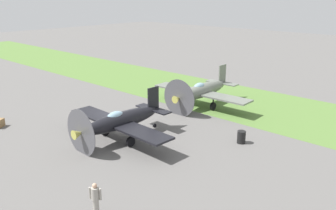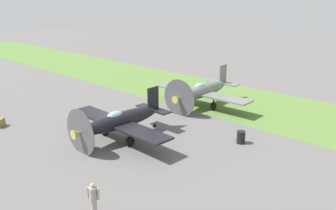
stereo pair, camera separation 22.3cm
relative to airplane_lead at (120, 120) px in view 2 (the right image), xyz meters
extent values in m
plane|color=#605E5B|center=(1.98, -1.34, -1.45)|extent=(160.00, 160.00, 0.00)
cube|color=#567A38|center=(1.98, -14.14, -1.45)|extent=(120.00, 11.00, 0.01)
ellipsoid|color=black|center=(0.00, -0.16, 0.01)|extent=(1.43, 6.86, 1.25)
cube|color=black|center=(0.01, 0.24, -0.14)|extent=(9.68, 1.96, 0.14)
cube|color=black|center=(-0.09, -3.27, 0.91)|extent=(0.13, 1.11, 1.91)
cube|color=black|center=(-0.09, -3.27, 0.11)|extent=(3.24, 0.99, 0.10)
cone|color=#B7B24C|center=(0.09, 3.51, 0.01)|extent=(0.66, 0.72, 0.64)
cylinder|color=#4C4C51|center=(0.09, 3.31, 0.01)|extent=(3.21, 0.13, 3.21)
ellipsoid|color=#8CB2C6|center=(0.01, 0.45, 0.44)|extent=(0.74, 1.42, 0.70)
cylinder|color=black|center=(-1.45, 0.38, -1.11)|extent=(0.24, 0.69, 0.68)
cylinder|color=black|center=(-1.45, 0.38, -0.63)|extent=(0.12, 0.12, 0.96)
cylinder|color=black|center=(1.46, 0.31, -1.11)|extent=(0.24, 0.69, 0.68)
cylinder|color=black|center=(1.46, 0.31, -0.63)|extent=(0.12, 0.12, 0.96)
cylinder|color=black|center=(-0.09, -3.37, -1.29)|extent=(0.13, 0.32, 0.32)
ellipsoid|color=slate|center=(0.58, -10.58, 0.07)|extent=(1.50, 7.14, 1.30)
cube|color=slate|center=(0.56, -10.16, -0.09)|extent=(10.08, 2.07, 0.15)
cube|color=slate|center=(0.67, -13.82, 1.01)|extent=(0.14, 1.15, 1.99)
cube|color=slate|center=(0.67, -13.82, 0.17)|extent=(3.37, 1.04, 0.10)
cone|color=#B7B24C|center=(0.46, -6.77, 0.07)|extent=(0.69, 0.75, 0.67)
cylinder|color=#4C4C51|center=(0.47, -6.98, 0.07)|extent=(3.34, 0.14, 3.34)
ellipsoid|color=#8CB2C6|center=(0.56, -9.95, 0.52)|extent=(0.77, 1.48, 0.73)
cylinder|color=black|center=(-0.95, -10.10, -1.09)|extent=(0.25, 0.72, 0.71)
cylinder|color=black|center=(-0.95, -10.10, -0.59)|extent=(0.13, 0.13, 1.00)
cylinder|color=black|center=(2.08, -10.01, -1.09)|extent=(0.25, 0.72, 0.71)
cylinder|color=black|center=(2.08, -10.01, -0.59)|extent=(0.13, 0.13, 1.00)
cylinder|color=black|center=(0.67, -13.92, -1.28)|extent=(0.14, 0.34, 0.33)
cylinder|color=#9E998E|center=(-6.29, 6.89, -1.01)|extent=(0.30, 0.30, 0.88)
cylinder|color=#9E998E|center=(-6.29, 6.89, -0.26)|extent=(0.38, 0.38, 0.62)
sphere|color=tan|center=(-6.29, 6.89, 0.16)|extent=(0.23, 0.23, 0.23)
cylinder|color=#9E998E|center=(-6.07, 7.02, -0.26)|extent=(0.11, 0.11, 0.59)
cylinder|color=#9E998E|center=(-6.52, 6.76, -0.26)|extent=(0.11, 0.11, 0.59)
cylinder|color=black|center=(-6.82, -5.33, -1.00)|extent=(0.60, 0.60, 0.90)
cone|color=orange|center=(5.89, -9.51, -1.23)|extent=(0.36, 0.36, 0.44)
camera|label=1|loc=(-18.70, 15.35, 8.72)|focal=37.88mm
camera|label=2|loc=(-18.86, 15.20, 8.72)|focal=37.88mm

